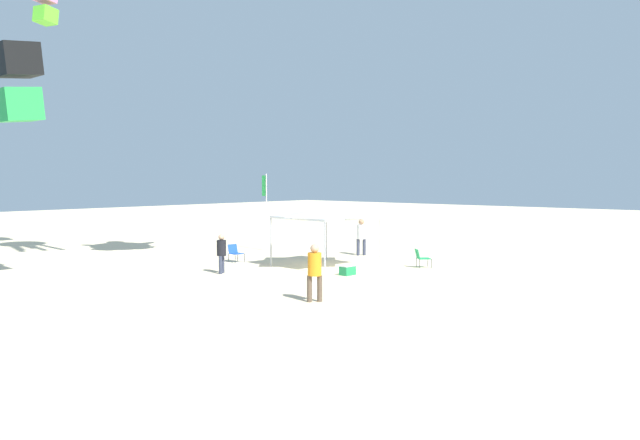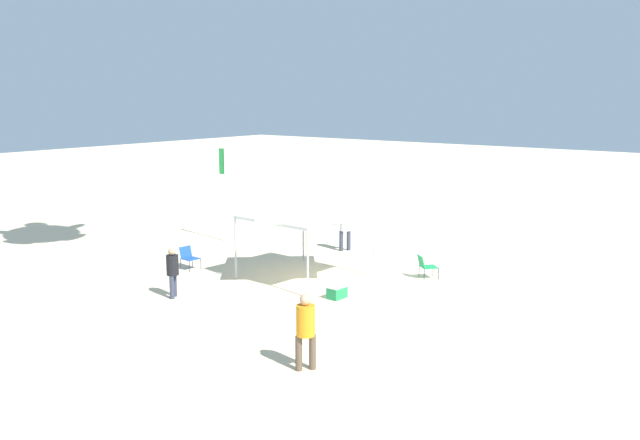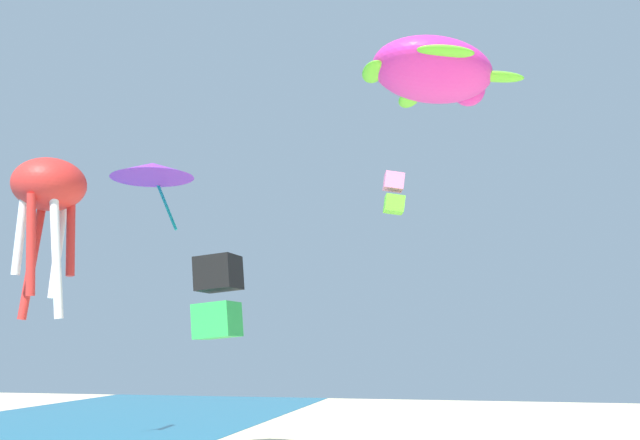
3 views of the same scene
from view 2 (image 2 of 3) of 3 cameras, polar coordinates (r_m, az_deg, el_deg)
The scene contains 9 objects.
ground at distance 24.50m, azimuth 5.96°, elevation -5.00°, with size 120.00×120.00×0.10m, color beige.
canopy_tent at distance 24.21m, azimuth -1.21°, elevation 0.74°, with size 3.69×3.76×2.62m.
folding_chair_left_of_tent at distance 26.28m, azimuth -10.58°, elevation -2.89°, with size 0.67×0.59×0.82m.
folding_chair_right_of_tent at distance 24.81m, azimuth 8.54°, elevation -3.62°, with size 0.80×0.81×0.82m.
cooler_box at distance 22.27m, azimuth 1.38°, elevation -5.84°, with size 0.44×0.63×0.40m.
banner_flag at distance 30.52m, azimuth -7.75°, elevation 2.84°, with size 0.36×0.06×4.13m.
person_by_tent at distance 22.63m, azimuth -11.84°, elevation -3.85°, with size 0.38×0.39×1.61m.
person_far_stroller at distance 28.69m, azimuth 2.04°, elevation -0.39°, with size 0.43×0.44×1.83m.
person_near_umbrella at distance 16.47m, azimuth -1.18°, elevation -8.53°, with size 0.44×0.44×1.84m.
Camera 2 is at (-12.18, 20.25, 6.40)m, focal length 39.57 mm.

